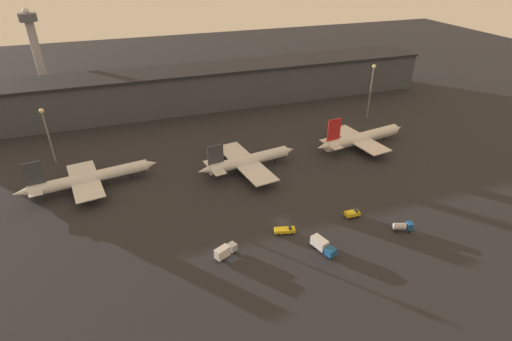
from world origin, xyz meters
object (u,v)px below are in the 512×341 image
(airplane_0, at_px, (89,179))
(service_vehicle_3, at_px, (285,230))
(control_tower, at_px, (35,47))
(service_vehicle_0, at_px, (403,226))
(service_vehicle_2, at_px, (352,214))
(airplane_2, at_px, (361,138))
(service_vehicle_4, at_px, (322,245))
(airplane_1, at_px, (248,161))
(service_vehicle_1, at_px, (225,251))

(airplane_0, relative_size, service_vehicle_3, 7.39)
(airplane_0, bearing_deg, control_tower, 93.07)
(service_vehicle_0, distance_m, service_vehicle_2, 15.28)
(service_vehicle_2, bearing_deg, airplane_2, 57.14)
(service_vehicle_4, bearing_deg, service_vehicle_3, -164.11)
(airplane_1, height_order, service_vehicle_3, airplane_1)
(service_vehicle_4, bearing_deg, control_tower, -170.75)
(airplane_0, distance_m, service_vehicle_4, 83.26)
(service_vehicle_0, height_order, service_vehicle_1, service_vehicle_1)
(airplane_0, xyz_separation_m, service_vehicle_0, (88.15, -56.25, -2.12))
(airplane_1, height_order, service_vehicle_0, airplane_1)
(airplane_0, height_order, control_tower, control_tower)
(service_vehicle_0, xyz_separation_m, service_vehicle_3, (-33.71, 10.40, -0.45))
(airplane_2, height_order, service_vehicle_3, airplane_2)
(airplane_1, bearing_deg, service_vehicle_1, -124.61)
(airplane_2, xyz_separation_m, service_vehicle_2, (-29.58, -42.72, -2.62))
(airplane_1, distance_m, service_vehicle_0, 59.69)
(airplane_1, xyz_separation_m, service_vehicle_0, (32.02, -50.33, -2.15))
(airplane_2, bearing_deg, service_vehicle_2, -133.68)
(airplane_1, distance_m, service_vehicle_1, 48.66)
(control_tower, bearing_deg, service_vehicle_2, -57.32)
(airplane_0, xyz_separation_m, service_vehicle_1, (35.10, -49.76, -1.81))
(control_tower, bearing_deg, service_vehicle_1, -70.02)
(service_vehicle_0, bearing_deg, service_vehicle_2, 152.70)
(airplane_1, bearing_deg, service_vehicle_2, -70.42)
(airplane_2, relative_size, control_tower, 0.98)
(airplane_2, bearing_deg, service_vehicle_4, -139.42)
(service_vehicle_1, height_order, service_vehicle_3, service_vehicle_1)
(airplane_2, distance_m, service_vehicle_0, 57.02)
(service_vehicle_3, bearing_deg, service_vehicle_0, -3.78)
(service_vehicle_0, relative_size, service_vehicle_4, 0.71)
(service_vehicle_1, bearing_deg, service_vehicle_3, -14.44)
(service_vehicle_1, relative_size, service_vehicle_3, 1.09)
(control_tower, bearing_deg, service_vehicle_4, -63.24)
(airplane_0, height_order, airplane_1, airplane_0)
(service_vehicle_0, distance_m, control_tower, 205.00)
(airplane_2, relative_size, service_vehicle_3, 7.05)
(airplane_1, bearing_deg, service_vehicle_3, -101.41)
(service_vehicle_1, height_order, service_vehicle_4, service_vehicle_1)
(service_vehicle_1, xyz_separation_m, service_vehicle_4, (26.22, -6.52, -0.05))
(airplane_0, distance_m, airplane_1, 56.44)
(airplane_1, height_order, service_vehicle_4, airplane_1)
(airplane_2, bearing_deg, airplane_0, 169.66)
(service_vehicle_4, height_order, control_tower, control_tower)
(service_vehicle_4, bearing_deg, service_vehicle_0, 72.57)
(service_vehicle_4, distance_m, control_tower, 191.61)
(airplane_2, bearing_deg, control_tower, 129.59)
(service_vehicle_1, bearing_deg, control_tower, 84.10)
(service_vehicle_0, xyz_separation_m, service_vehicle_2, (-10.60, 11.00, -0.35))
(airplane_0, xyz_separation_m, service_vehicle_2, (77.55, -45.25, -2.47))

